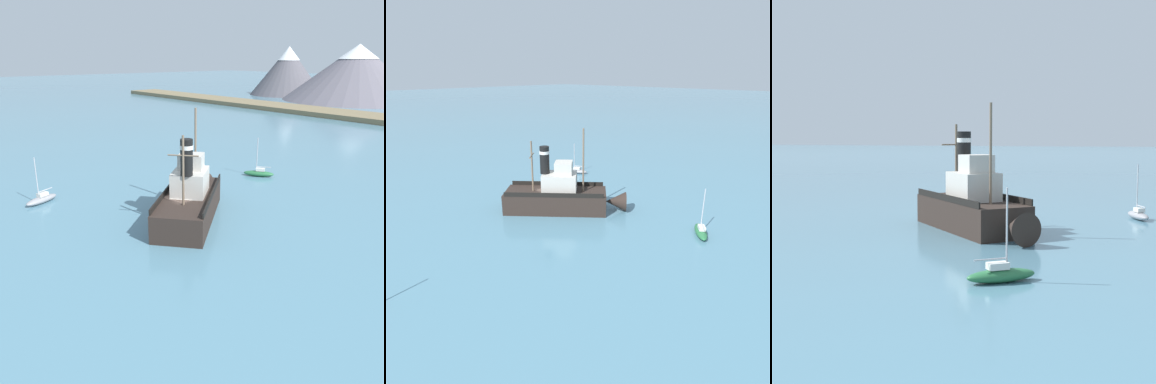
# 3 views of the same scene
# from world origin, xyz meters

# --- Properties ---
(ground_plane) EXTENTS (600.00, 600.00, 0.00)m
(ground_plane) POSITION_xyz_m (0.00, 0.00, 0.00)
(ground_plane) COLOR teal
(old_tugboat) EXTENTS (11.89, 13.16, 9.90)m
(old_tugboat) POSITION_xyz_m (-0.56, 1.51, 1.83)
(old_tugboat) COLOR #2D231E
(old_tugboat) RESTS_ON ground
(sailboat_grey) EXTENTS (2.39, 3.94, 4.90)m
(sailboat_grey) POSITION_xyz_m (-13.31, -8.02, 0.43)
(sailboat_grey) COLOR gray
(sailboat_grey) RESTS_ON ground
(sailboat_green) EXTENTS (3.75, 3.06, 4.90)m
(sailboat_green) POSITION_xyz_m (-5.67, 16.86, 0.43)
(sailboat_green) COLOR #286B3D
(sailboat_green) RESTS_ON ground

